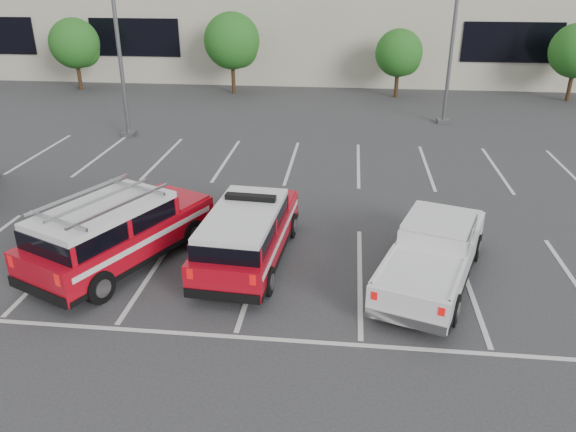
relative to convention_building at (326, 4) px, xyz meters
name	(u,v)px	position (x,y,z in m)	size (l,w,h in m)	color
ground	(256,271)	(-0.18, -31.86, -4.72)	(120.00, 120.00, 0.00)	#323234
stall_markings	(278,205)	(-0.18, -27.36, -4.71)	(23.00, 15.00, 0.01)	silver
convention_building	(326,4)	(0.00, 0.00, 0.00)	(60.00, 16.99, 13.20)	#B8B19B
tree_left	(76,45)	(-15.09, -9.82, -1.95)	(3.07, 3.07, 4.42)	#3F2B19
tree_mid_left	(234,43)	(-5.09, -9.82, -1.68)	(3.37, 3.37, 4.85)	#3F2B19
tree_mid_right	(400,55)	(4.91, -9.82, -2.22)	(2.77, 2.77, 3.99)	#3F2B19
light_pole_left	(115,19)	(-8.18, -19.86, 0.47)	(0.90, 0.60, 10.24)	#59595E
light_pole_mid	(455,15)	(6.82, -15.86, 0.47)	(0.90, 0.60, 10.24)	#59595E
fire_chief_suv	(248,238)	(-0.47, -31.36, -3.99)	(2.20, 5.18, 1.78)	#AB0815
white_pickup	(432,258)	(4.29, -31.83, -4.09)	(3.36, 5.48, 1.59)	silver
ladder_suv	(118,237)	(-3.83, -31.87, -3.89)	(4.06, 5.62, 2.06)	#AB0815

